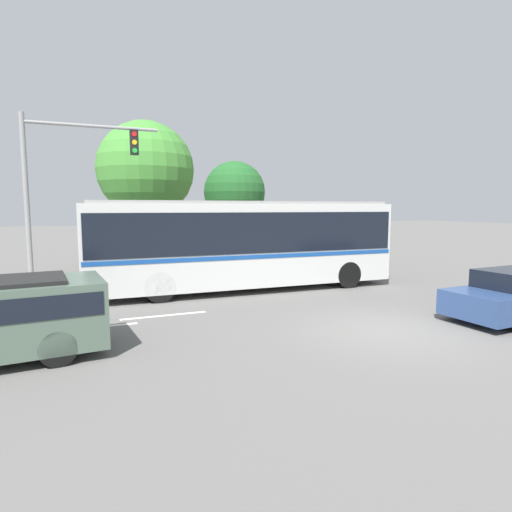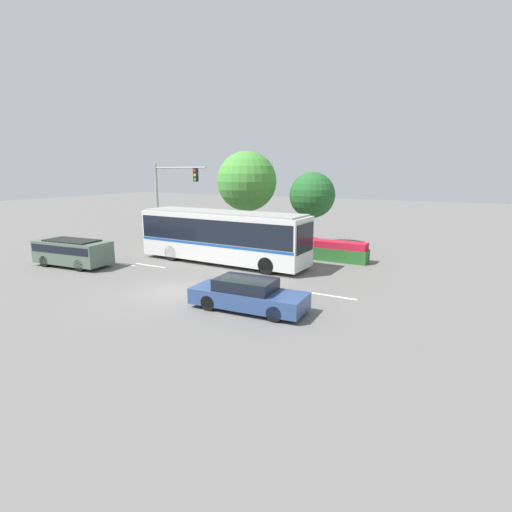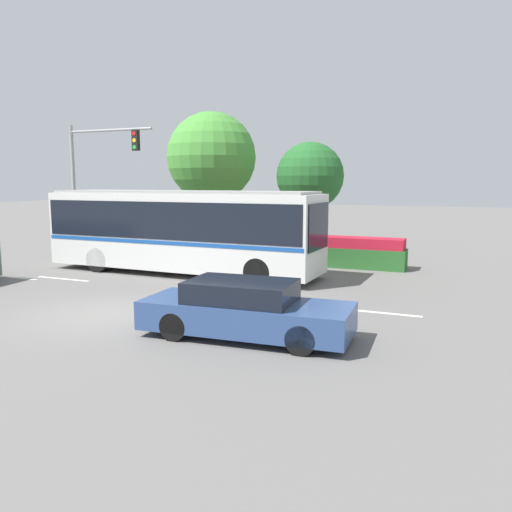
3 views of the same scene
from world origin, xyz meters
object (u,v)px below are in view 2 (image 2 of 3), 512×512
(suv_left_lane, at_px, (73,251))
(street_tree_left, at_px, (247,182))
(traffic_light_pole, at_px, (168,193))
(city_bus, at_px, (223,234))
(sedan_foreground, at_px, (248,295))
(street_tree_centre, at_px, (312,195))

(suv_left_lane, xyz_separation_m, street_tree_left, (5.08, 12.42, 3.95))
(suv_left_lane, height_order, traffic_light_pole, traffic_light_pole)
(city_bus, height_order, suv_left_lane, city_bus)
(traffic_light_pole, height_order, street_tree_left, street_tree_left)
(sedan_foreground, height_order, traffic_light_pole, traffic_light_pole)
(street_tree_left, xyz_separation_m, street_tree_centre, (5.10, 1.20, -1.00))
(city_bus, distance_m, sedan_foreground, 9.00)
(traffic_light_pole, bearing_deg, city_bus, -18.97)
(street_tree_left, bearing_deg, traffic_light_pole, -125.35)
(city_bus, height_order, traffic_light_pole, traffic_light_pole)
(city_bus, relative_size, street_tree_centre, 1.99)
(suv_left_lane, bearing_deg, street_tree_left, 62.36)
(sedan_foreground, distance_m, suv_left_lane, 13.40)
(traffic_light_pole, distance_m, street_tree_centre, 10.82)
(sedan_foreground, relative_size, street_tree_centre, 0.88)
(sedan_foreground, bearing_deg, city_bus, 127.04)
(sedan_foreground, relative_size, street_tree_left, 0.68)
(suv_left_lane, bearing_deg, sedan_foreground, -12.40)
(sedan_foreground, relative_size, traffic_light_pole, 0.80)
(traffic_light_pole, distance_m, street_tree_left, 6.37)
(sedan_foreground, distance_m, traffic_light_pole, 15.24)
(street_tree_centre, bearing_deg, sedan_foreground, -78.47)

